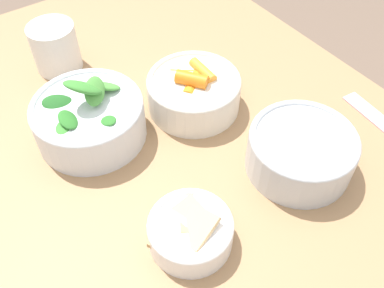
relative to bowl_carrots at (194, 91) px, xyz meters
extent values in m
cube|color=#99724C|center=(0.12, -0.11, -0.05)|extent=(1.17, 0.83, 0.03)
cube|color=olive|center=(-0.41, 0.24, -0.43)|extent=(0.06, 0.06, 0.75)
cylinder|color=silver|center=(0.00, 0.00, -0.01)|extent=(0.15, 0.15, 0.06)
torus|color=silver|center=(0.00, 0.00, 0.02)|extent=(0.15, 0.15, 0.01)
cylinder|color=orange|center=(-0.03, 0.00, 0.01)|extent=(0.06, 0.05, 0.02)
cylinder|color=orange|center=(-0.03, 0.01, 0.01)|extent=(0.05, 0.06, 0.02)
cylinder|color=orange|center=(0.00, 0.00, 0.01)|extent=(0.05, 0.06, 0.02)
cylinder|color=orange|center=(-0.01, 0.02, 0.03)|extent=(0.06, 0.02, 0.02)
cylinder|color=orange|center=(0.00, -0.01, 0.03)|extent=(0.06, 0.05, 0.02)
cylinder|color=silver|center=(-0.04, -0.17, 0.00)|extent=(0.17, 0.17, 0.06)
torus|color=silver|center=(-0.04, -0.17, 0.03)|extent=(0.17, 0.17, 0.01)
ellipsoid|color=#3D8433|center=(-0.02, -0.22, 0.03)|extent=(0.04, 0.04, 0.02)
ellipsoid|color=#4C933D|center=(-0.04, -0.15, 0.05)|extent=(0.05, 0.05, 0.04)
ellipsoid|color=#235B23|center=(-0.07, -0.20, 0.03)|extent=(0.05, 0.06, 0.02)
ellipsoid|color=#2D7028|center=(-0.02, -0.21, 0.03)|extent=(0.04, 0.03, 0.02)
ellipsoid|color=#4C933D|center=(-0.05, -0.13, 0.04)|extent=(0.05, 0.06, 0.03)
ellipsoid|color=#2D7028|center=(0.00, -0.16, 0.03)|extent=(0.04, 0.02, 0.02)
ellipsoid|color=#3D8433|center=(-0.04, -0.17, 0.06)|extent=(0.05, 0.06, 0.05)
cylinder|color=silver|center=(0.20, 0.05, 0.00)|extent=(0.16, 0.16, 0.06)
torus|color=silver|center=(0.20, 0.05, 0.03)|extent=(0.16, 0.16, 0.01)
cylinder|color=#9E6B4C|center=(0.20, 0.05, -0.01)|extent=(0.14, 0.14, 0.03)
ellipsoid|color=#8E5B3D|center=(0.24, 0.03, 0.01)|extent=(0.01, 0.01, 0.01)
ellipsoid|color=#AD7551|center=(0.15, 0.03, 0.01)|extent=(0.01, 0.01, 0.01)
ellipsoid|color=#8E5B3D|center=(0.24, 0.05, 0.01)|extent=(0.01, 0.01, 0.01)
ellipsoid|color=#A36B4C|center=(0.14, 0.06, 0.01)|extent=(0.01, 0.01, 0.01)
ellipsoid|color=#AD7551|center=(0.21, 0.01, 0.01)|extent=(0.01, 0.01, 0.01)
ellipsoid|color=#8E5B3D|center=(0.22, 0.02, 0.01)|extent=(0.01, 0.01, 0.01)
ellipsoid|color=#A36B4C|center=(0.16, 0.01, 0.01)|extent=(0.01, 0.01, 0.01)
ellipsoid|color=#A36B4C|center=(0.19, 0.10, 0.01)|extent=(0.01, 0.01, 0.01)
ellipsoid|color=#A36B4C|center=(0.19, 0.05, 0.01)|extent=(0.01, 0.01, 0.01)
ellipsoid|color=#AD7551|center=(0.14, 0.05, 0.01)|extent=(0.01, 0.01, 0.01)
cylinder|color=tan|center=(0.22, 0.08, 0.02)|extent=(0.03, 0.03, 0.01)
cylinder|color=tan|center=(0.19, 0.05, 0.01)|extent=(0.03, 0.03, 0.01)
cylinder|color=beige|center=(0.24, 0.09, 0.02)|extent=(0.03, 0.03, 0.01)
cylinder|color=tan|center=(0.23, 0.07, 0.01)|extent=(0.03, 0.03, 0.01)
cylinder|color=white|center=(0.21, -0.15, -0.01)|extent=(0.11, 0.11, 0.04)
torus|color=white|center=(0.21, -0.15, 0.01)|extent=(0.11, 0.11, 0.01)
cube|color=tan|center=(0.21, -0.17, -0.01)|extent=(0.07, 0.07, 0.02)
cube|color=tan|center=(0.20, -0.15, 0.00)|extent=(0.07, 0.07, 0.02)
cube|color=tan|center=(0.20, -0.13, 0.00)|extent=(0.07, 0.07, 0.01)
cube|color=tan|center=(0.19, -0.15, 0.00)|extent=(0.05, 0.05, 0.01)
cube|color=tan|center=(0.21, -0.15, 0.01)|extent=(0.06, 0.06, 0.03)
cylinder|color=silver|center=(-0.23, -0.14, 0.01)|extent=(0.08, 0.08, 0.09)
camera|label=1|loc=(0.43, -0.31, 0.47)|focal=40.00mm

